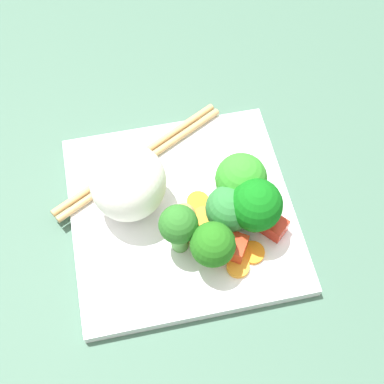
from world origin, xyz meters
TOP-DOWN VIEW (x-y plane):
  - ground_plane at (0.00, 0.00)cm, footprint 110.00×110.00cm
  - square_plate at (0.00, 0.00)cm, footprint 23.61×23.61cm
  - rice_mound at (-4.98, 2.22)cm, footprint 10.38×10.57cm
  - broccoli_floret_0 at (1.72, -6.21)cm, footprint 4.44×4.44cm
  - broccoli_floret_1 at (4.27, -2.66)cm, footprint 4.78×4.78cm
  - broccoli_floret_2 at (-1.08, -3.70)cm, footprint 3.89×3.89cm
  - broccoli_floret_3 at (6.16, -0.38)cm, footprint 5.30×5.30cm
  - broccoli_floret_4 at (6.71, -3.37)cm, footprint 5.31×5.31cm
  - carrot_slice_0 at (1.21, -3.66)cm, footprint 2.78×2.78cm
  - carrot_slice_1 at (4.06, -7.65)cm, footprint 2.97×2.97cm
  - carrot_slice_2 at (2.04, -1.56)cm, footprint 3.34×3.34cm
  - carrot_slice_3 at (8.68, -2.29)cm, footprint 3.26×3.26cm
  - carrot_slice_4 at (5.89, -6.45)cm, footprint 3.29×3.29cm
  - carrot_slice_5 at (1.87, 0.52)cm, footprint 3.10×3.10cm
  - pepper_chunk_1 at (3.68, -5.67)cm, footprint 3.98×3.77cm
  - pepper_chunk_2 at (8.64, -4.35)cm, footprint 3.22×3.27cm
  - chicken_piece_0 at (-0.27, -0.99)cm, footprint 2.79×2.96cm
  - chopstick_pair at (-3.29, 7.08)cm, footprint 20.47×11.82cm

SIDE VIEW (x-z plane):
  - ground_plane at x=0.00cm, z-range -2.00..0.00cm
  - square_plate at x=0.00cm, z-range 0.00..1.23cm
  - carrot_slice_3 at x=8.68cm, z-range 1.23..1.65cm
  - carrot_slice_5 at x=1.87cm, z-range 1.23..1.67cm
  - carrot_slice_0 at x=1.21cm, z-range 1.23..1.69cm
  - carrot_slice_4 at x=5.89cm, z-range 1.23..1.70cm
  - carrot_slice_1 at x=4.06cm, z-range 1.23..1.76cm
  - carrot_slice_2 at x=2.04cm, z-range 1.23..1.98cm
  - chopstick_pair at x=-3.29cm, z-range 1.23..1.99cm
  - chicken_piece_0 at x=-0.27cm, z-range 1.23..2.84cm
  - pepper_chunk_2 at x=8.64cm, z-range 1.23..3.08cm
  - pepper_chunk_1 at x=3.68cm, z-range 1.23..3.60cm
  - broccoli_floret_1 at x=4.27cm, z-range 1.60..7.39cm
  - broccoli_floret_0 at x=1.72cm, z-range 1.78..7.57cm
  - broccoli_floret_2 at x=-1.08cm, z-range 1.92..8.07cm
  - rice_mound at x=-4.98cm, z-range 1.23..8.91cm
  - broccoli_floret_3 at x=6.16cm, z-range 1.85..8.64cm
  - broccoli_floret_4 at x=6.71cm, z-range 1.94..8.94cm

